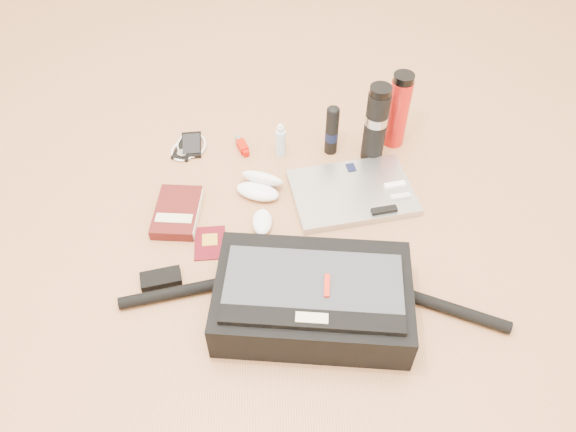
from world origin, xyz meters
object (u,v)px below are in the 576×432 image
Objects in this scene: laptop at (353,192)px; thermos_red at (398,110)px; book at (178,212)px; messenger_bag at (312,298)px; thermos_black at (376,124)px.

laptop is 1.51× the size of thermos_red.
thermos_red is at bearing 29.48° from book.
laptop is at bearing -123.60° from thermos_red.
messenger_bag reaches higher than book.
thermos_black is at bearing 26.76° from book.
messenger_bag is 0.65m from thermos_black.
messenger_bag is 0.52m from book.
messenger_bag is 4.92× the size of book.
thermos_black is at bearing 55.29° from laptop.
book is at bearing -155.70° from thermos_red.
thermos_red is (0.32, 0.67, 0.07)m from messenger_bag.
laptop is at bearing 75.53° from messenger_bag.
book is 0.79m from thermos_red.
thermos_black reaches higher than messenger_bag.
messenger_bag is 0.45m from laptop.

